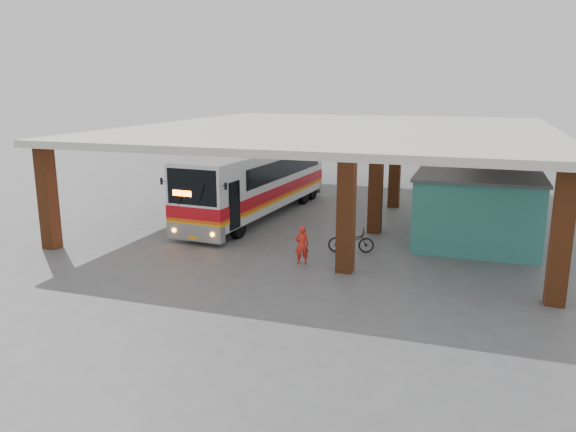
# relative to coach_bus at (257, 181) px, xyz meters

# --- Properties ---
(ground) EXTENTS (90.00, 90.00, 0.00)m
(ground) POSITION_rel_coach_bus_xyz_m (3.52, -4.52, -1.86)
(ground) COLOR #515154
(ground) RESTS_ON ground
(brick_columns) EXTENTS (20.10, 21.60, 4.35)m
(brick_columns) POSITION_rel_coach_bus_xyz_m (4.95, 0.48, 0.32)
(brick_columns) COLOR brown
(brick_columns) RESTS_ON ground
(canopy_roof) EXTENTS (21.00, 23.00, 0.30)m
(canopy_roof) POSITION_rel_coach_bus_xyz_m (4.02, 1.98, 2.64)
(canopy_roof) COLOR beige
(canopy_roof) RESTS_ON brick_columns
(shop_building) EXTENTS (5.20, 8.20, 3.11)m
(shop_building) POSITION_rel_coach_bus_xyz_m (11.01, -0.52, -0.30)
(shop_building) COLOR #30796B
(shop_building) RESTS_ON ground
(coach_bus) EXTENTS (3.54, 12.99, 3.74)m
(coach_bus) POSITION_rel_coach_bus_xyz_m (0.00, 0.00, 0.00)
(coach_bus) COLOR silver
(coach_bus) RESTS_ON ground
(motorcycle) EXTENTS (1.99, 1.10, 0.99)m
(motorcycle) POSITION_rel_coach_bus_xyz_m (6.19, -5.04, -1.36)
(motorcycle) COLOR black
(motorcycle) RESTS_ON ground
(pedestrian) EXTENTS (0.65, 0.56, 1.51)m
(pedestrian) POSITION_rel_coach_bus_xyz_m (4.72, -7.16, -1.10)
(pedestrian) COLOR red
(pedestrian) RESTS_ON ground
(red_chair) EXTENTS (0.49, 0.49, 0.80)m
(red_chair) POSITION_rel_coach_bus_xyz_m (8.51, 3.71, -1.49)
(red_chair) COLOR #AC121C
(red_chair) RESTS_ON ground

